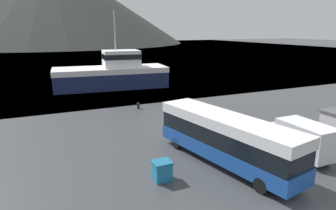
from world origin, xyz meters
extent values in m
plane|color=slate|center=(0.00, 145.44, 0.00)|extent=(240.00, 240.00, 0.00)
cone|color=#2D332D|center=(2.36, 194.08, 24.99)|extent=(156.40, 156.40, 49.99)
cube|color=#194799|center=(-0.34, 8.15, 0.94)|extent=(4.52, 11.28, 0.98)
cube|color=black|center=(-0.34, 8.15, 1.99)|extent=(4.43, 11.05, 1.12)
cube|color=white|center=(-0.34, 8.15, 2.90)|extent=(4.52, 11.28, 0.70)
cube|color=black|center=(-1.36, 13.58, 1.79)|extent=(2.19, 0.47, 1.51)
cylinder|color=black|center=(-2.14, 11.73, 0.45)|extent=(0.46, 0.94, 0.90)
cylinder|color=black|center=(0.03, 12.14, 0.45)|extent=(0.46, 0.94, 0.90)
cylinder|color=black|center=(-0.71, 4.16, 0.45)|extent=(0.46, 0.94, 0.90)
cylinder|color=black|center=(1.47, 4.58, 0.45)|extent=(0.46, 0.94, 0.90)
cube|color=silver|center=(5.12, 6.52, 1.42)|extent=(2.06, 3.90, 2.15)
cube|color=silver|center=(5.14, 9.30, 0.94)|extent=(2.04, 1.68, 1.18)
cube|color=black|center=(5.14, 8.48, 1.91)|extent=(1.73, 0.07, 0.75)
cylinder|color=black|center=(4.23, 9.08, 0.35)|extent=(0.22, 0.70, 0.70)
cylinder|color=black|center=(6.05, 9.07, 0.35)|extent=(0.22, 0.70, 0.70)
cylinder|color=black|center=(4.21, 5.63, 0.35)|extent=(0.22, 0.70, 0.70)
cylinder|color=black|center=(6.02, 5.62, 0.35)|extent=(0.22, 0.70, 0.70)
cube|color=#19234C|center=(-0.80, 37.21, 1.54)|extent=(16.96, 7.43, 3.09)
cube|color=white|center=(-0.80, 37.21, 2.70)|extent=(17.13, 7.50, 0.77)
cube|color=white|center=(0.83, 37.05, 4.32)|extent=(5.64, 4.58, 2.47)
cube|color=black|center=(0.83, 37.05, 4.69)|extent=(5.76, 4.71, 0.74)
cylinder|color=#B2B2B7|center=(0.05, 37.13, 8.43)|extent=(0.20, 0.20, 5.74)
cube|color=teal|center=(-5.05, 7.75, 0.53)|extent=(1.01, 0.92, 1.06)
cube|color=#1A5F86|center=(-5.05, 7.75, 1.12)|extent=(1.11, 1.02, 0.12)
cube|color=#1E5138|center=(-6.88, 55.01, 0.37)|extent=(3.36, 6.00, 0.74)
cylinder|color=black|center=(-1.06, 23.80, 0.24)|extent=(0.28, 0.28, 0.47)
sphere|color=black|center=(-1.06, 23.80, 0.56)|extent=(0.33, 0.33, 0.33)
camera|label=1|loc=(-11.36, -7.11, 8.73)|focal=32.00mm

